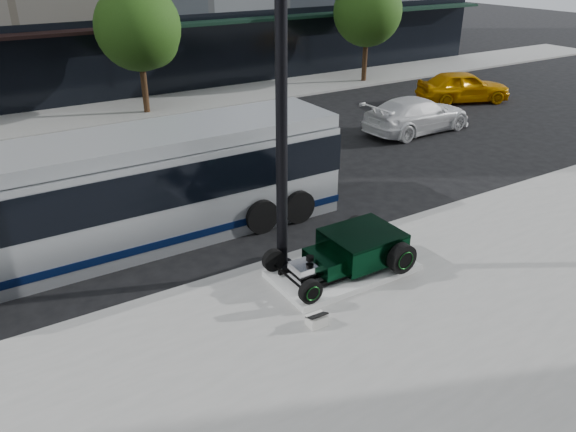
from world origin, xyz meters
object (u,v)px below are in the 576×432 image
transit_bus (120,192)px  yellow_taxi (463,86)px  lamppost (281,108)px  hot_rod (355,248)px  white_sedan (417,115)px

transit_bus → yellow_taxi: (19.16, 5.95, -0.71)m
lamppost → hot_rod: bearing=-31.9°
lamppost → transit_bus: (-2.72, 3.50, -2.59)m
lamppost → yellow_taxi: bearing=29.9°
lamppost → transit_bus: size_ratio=0.71×
white_sedan → transit_bus: bearing=102.0°
hot_rod → yellow_taxi: bearing=34.7°
white_sedan → yellow_taxi: bearing=-67.3°
yellow_taxi → lamppost: bearing=141.8°
transit_bus → white_sedan: (13.60, 3.39, -0.75)m
lamppost → white_sedan: 13.30m
hot_rod → yellow_taxi: 18.20m
lamppost → white_sedan: lamppost is taller
lamppost → transit_bus: 5.13m
white_sedan → lamppost: bearing=120.3°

